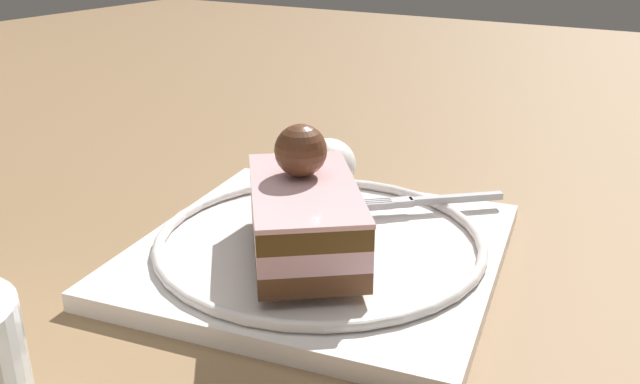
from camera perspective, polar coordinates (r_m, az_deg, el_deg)
name	(u,v)px	position (r m, az deg, el deg)	size (l,w,h in m)	color
ground_plane	(292,261)	(0.46, -2.34, -5.73)	(2.40, 2.40, 0.00)	olive
dessert_plate	(320,248)	(0.46, 0.00, -4.66)	(0.27, 0.27, 0.02)	white
cake_slice	(304,211)	(0.42, -1.32, -1.55)	(0.14, 0.13, 0.08)	brown
whipped_cream_dollop	(328,164)	(0.52, 0.70, 2.33)	(0.04, 0.04, 0.04)	white
fork	(426,201)	(0.50, 8.79, -0.71)	(0.08, 0.09, 0.00)	silver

